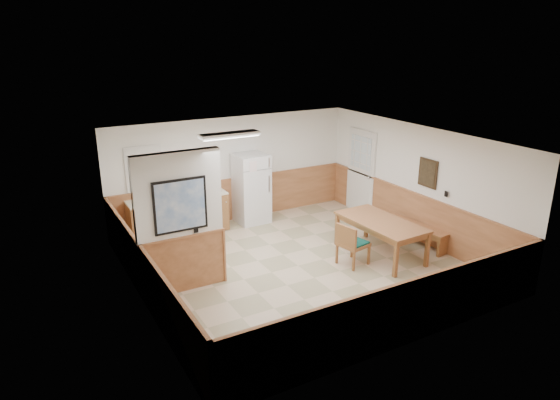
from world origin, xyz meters
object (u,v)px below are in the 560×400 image
dining_table (381,225)px  dining_bench (415,229)px  dining_chair (350,242)px  refrigerator (251,188)px  fire_extinguisher (218,183)px  soap_bottle (150,195)px

dining_table → dining_bench: 1.09m
dining_table → dining_bench: (1.04, 0.09, -0.32)m
dining_table → dining_chair: dining_chair is taller
refrigerator → dining_bench: 3.85m
refrigerator → dining_table: size_ratio=0.87×
fire_extinguisher → dining_table: bearing=-52.4°
refrigerator → fire_extinguisher: size_ratio=4.38×
fire_extinguisher → dining_bench: bearing=-40.7°
dining_table → dining_chair: size_ratio=2.26×
refrigerator → soap_bottle: refrigerator is taller
dining_chair → fire_extinguisher: size_ratio=2.24×
refrigerator → dining_bench: (2.46, -2.93, -0.49)m
dining_chair → fire_extinguisher: fire_extinguisher is taller
dining_table → soap_bottle: size_ratio=7.80×
dining_chair → fire_extinguisher: (-1.41, 3.18, 0.57)m
dining_table → dining_bench: bearing=2.8°
refrigerator → dining_bench: refrigerator is taller
dining_bench → fire_extinguisher: bearing=130.9°
refrigerator → dining_table: (1.42, -3.02, -0.17)m
dining_table → fire_extinguisher: (-2.23, 3.09, 0.41)m
dining_chair → dining_table: bearing=-5.6°
refrigerator → dining_table: bearing=-65.9°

